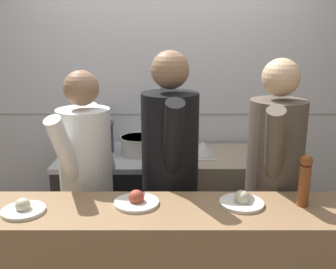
% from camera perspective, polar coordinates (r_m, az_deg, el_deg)
% --- Properties ---
extents(wall_back_tiled, '(8.00, 0.06, 2.60)m').
position_cam_1_polar(wall_back_tiled, '(3.42, -0.31, 5.53)').
color(wall_back_tiled, silver).
rests_on(wall_back_tiled, ground_plane).
extents(oven_range, '(0.83, 0.71, 0.91)m').
position_cam_1_polar(oven_range, '(3.32, -7.92, -10.28)').
color(oven_range, '#232326').
rests_on(oven_range, ground_plane).
extents(prep_counter, '(0.92, 0.65, 0.90)m').
position_cam_1_polar(prep_counter, '(3.32, 8.23, -10.38)').
color(prep_counter, gray).
rests_on(prep_counter, ground_plane).
extents(stock_pot, '(0.35, 0.35, 0.24)m').
position_cam_1_polar(stock_pot, '(3.20, -11.08, -0.34)').
color(stock_pot, '#2D2D33').
rests_on(stock_pot, oven_range).
extents(sauce_pot, '(0.28, 0.28, 0.14)m').
position_cam_1_polar(sauce_pot, '(3.10, -4.52, -1.51)').
color(sauce_pot, beige).
rests_on(sauce_pot, oven_range).
extents(mixing_bowl_steel, '(0.20, 0.20, 0.10)m').
position_cam_1_polar(mixing_bowl_steel, '(3.18, 4.88, -1.81)').
color(mixing_bowl_steel, '#B7BABF').
rests_on(mixing_bowl_steel, prep_counter).
extents(chefs_knife, '(0.40, 0.05, 0.02)m').
position_cam_1_polar(chefs_knife, '(3.01, 2.76, -3.60)').
color(chefs_knife, '#B7BABF').
rests_on(chefs_knife, prep_counter).
extents(plated_dish_main, '(0.22, 0.22, 0.08)m').
position_cam_1_polar(plated_dish_main, '(2.17, -20.41, -10.10)').
color(plated_dish_main, white).
rests_on(plated_dish_main, pass_counter).
extents(plated_dish_appetiser, '(0.24, 0.24, 0.08)m').
position_cam_1_polar(plated_dish_appetiser, '(2.13, -4.76, -9.58)').
color(plated_dish_appetiser, white).
rests_on(plated_dish_appetiser, pass_counter).
extents(plated_dish_dessert, '(0.24, 0.24, 0.08)m').
position_cam_1_polar(plated_dish_dessert, '(2.16, 10.48, -9.49)').
color(plated_dish_dessert, white).
rests_on(plated_dish_dessert, pass_counter).
extents(pepper_mill, '(0.07, 0.07, 0.28)m').
position_cam_1_polar(pepper_mill, '(2.19, 19.06, -6.13)').
color(pepper_mill, brown).
rests_on(pepper_mill, pass_counter).
extents(chef_head_cook, '(0.42, 0.70, 1.63)m').
position_cam_1_polar(chef_head_cook, '(2.59, -11.85, -6.99)').
color(chef_head_cook, black).
rests_on(chef_head_cook, ground_plane).
extents(chef_sous, '(0.38, 0.77, 1.75)m').
position_cam_1_polar(chef_sous, '(2.52, 0.13, -5.75)').
color(chef_sous, black).
rests_on(chef_sous, ground_plane).
extents(chef_line, '(0.44, 0.74, 1.71)m').
position_cam_1_polar(chef_line, '(2.58, 14.88, -6.35)').
color(chef_line, black).
rests_on(chef_line, ground_plane).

